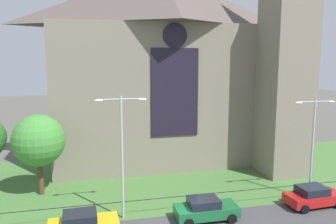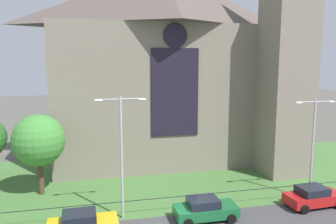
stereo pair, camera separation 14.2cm
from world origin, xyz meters
name	(u,v)px [view 1 (the left image)]	position (x,y,z in m)	size (l,w,h in m)	color
ground	(155,176)	(0.00, 10.00, 0.00)	(160.00, 160.00, 0.00)	#56544C
grass_verge	(159,184)	(0.00, 8.00, 0.00)	(120.00, 20.00, 0.01)	#477538
church_building	(169,64)	(2.74, 15.74, 10.27)	(23.20, 16.20, 26.00)	gray
iron_railing	(202,196)	(1.96, 2.50, 0.97)	(30.10, 0.07, 1.13)	black
tree_left_near	(39,141)	(-9.61, 8.04, 4.38)	(4.06, 4.06, 6.44)	#4C3823
streetlamp_near	(122,142)	(-3.65, 2.40, 5.28)	(3.37, 0.26, 8.32)	#B2B2B7
streetlamp_far	(313,136)	(10.74, 2.40, 4.98)	(3.37, 0.26, 7.76)	#B2B2B7
parked_car_yellow	(83,224)	(-6.28, 0.56, 0.74)	(4.25, 2.12, 1.51)	gold
parked_car_green	(206,209)	(1.70, 0.89, 0.74)	(4.21, 2.05, 1.51)	#196033
parked_car_red	(313,196)	(10.11, 1.10, 0.74)	(4.28, 2.20, 1.51)	#B21919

